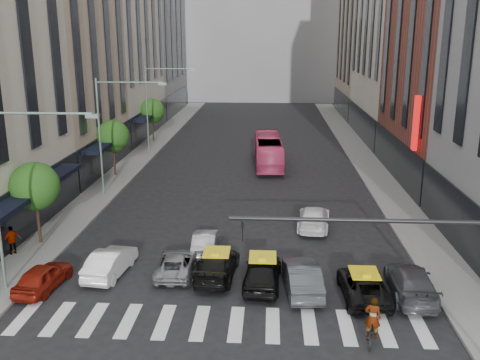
% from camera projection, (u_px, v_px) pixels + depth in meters
% --- Properties ---
extents(ground, '(160.00, 160.00, 0.00)m').
position_uv_depth(ground, '(219.00, 342.00, 22.04)').
color(ground, black).
rests_on(ground, ground).
extents(sidewalk_left, '(3.00, 96.00, 0.15)m').
position_uv_depth(sidewalk_left, '(130.00, 165.00, 51.54)').
color(sidewalk_left, slate).
rests_on(sidewalk_left, ground).
extents(sidewalk_right, '(3.00, 96.00, 0.15)m').
position_uv_depth(sidewalk_right, '(371.00, 168.00, 50.27)').
color(sidewalk_right, slate).
rests_on(sidewalk_right, ground).
extents(building_left_b, '(8.00, 16.00, 24.00)m').
position_uv_depth(building_left_b, '(55.00, 38.00, 46.77)').
color(building_left_b, tan).
rests_on(building_left_b, ground).
extents(building_left_d, '(8.00, 18.00, 30.00)m').
position_uv_depth(building_left_d, '(148.00, 16.00, 81.61)').
color(building_left_d, gray).
rests_on(building_left_d, ground).
extents(building_right_b, '(8.00, 18.00, 26.00)m').
position_uv_depth(building_right_b, '(456.00, 25.00, 43.67)').
color(building_right_b, brown).
rests_on(building_right_b, ground).
extents(building_right_d, '(8.00, 18.00, 28.00)m').
position_uv_depth(building_right_d, '(372.00, 22.00, 80.00)').
color(building_right_d, tan).
rests_on(building_right_d, ground).
extents(building_far, '(30.00, 10.00, 36.00)m').
position_uv_depth(building_far, '(262.00, 2.00, 99.14)').
color(building_far, gray).
rests_on(building_far, ground).
extents(tree_near, '(2.88, 2.88, 4.95)m').
position_uv_depth(tree_near, '(35.00, 186.00, 31.35)').
color(tree_near, black).
rests_on(tree_near, sidewalk_left).
extents(tree_mid, '(2.88, 2.88, 4.95)m').
position_uv_depth(tree_mid, '(113.00, 136.00, 46.76)').
color(tree_mid, black).
rests_on(tree_mid, sidewalk_left).
extents(tree_far, '(2.88, 2.88, 4.95)m').
position_uv_depth(tree_far, '(152.00, 111.00, 62.17)').
color(tree_far, black).
rests_on(tree_far, sidewalk_left).
extents(streetlamp_near, '(5.38, 0.25, 9.00)m').
position_uv_depth(streetlamp_near, '(12.00, 176.00, 24.89)').
color(streetlamp_near, gray).
rests_on(streetlamp_near, sidewalk_left).
extents(streetlamp_mid, '(5.38, 0.25, 9.00)m').
position_uv_depth(streetlamp_mid, '(111.00, 122.00, 40.29)').
color(streetlamp_mid, gray).
rests_on(streetlamp_mid, sidewalk_left).
extents(streetlamp_far, '(5.38, 0.25, 9.00)m').
position_uv_depth(streetlamp_far, '(156.00, 97.00, 55.70)').
color(streetlamp_far, gray).
rests_on(streetlamp_far, sidewalk_left).
extents(traffic_signal, '(10.10, 0.20, 6.00)m').
position_uv_depth(traffic_signal, '(426.00, 256.00, 19.47)').
color(traffic_signal, black).
rests_on(traffic_signal, ground).
extents(liberty_sign, '(0.30, 0.70, 4.00)m').
position_uv_depth(liberty_sign, '(416.00, 123.00, 39.02)').
color(liberty_sign, red).
rests_on(liberty_sign, ground).
extents(car_red, '(2.01, 4.03, 1.32)m').
position_uv_depth(car_red, '(43.00, 277.00, 26.51)').
color(car_red, maroon).
rests_on(car_red, ground).
extents(car_white_front, '(1.99, 4.42, 1.41)m').
position_uv_depth(car_white_front, '(110.00, 262.00, 28.12)').
color(car_white_front, white).
rests_on(car_white_front, ground).
extents(car_silver, '(2.03, 4.24, 1.17)m').
position_uv_depth(car_silver, '(176.00, 263.00, 28.22)').
color(car_silver, gray).
rests_on(car_silver, ground).
extents(taxi_left, '(2.29, 4.92, 1.39)m').
position_uv_depth(taxi_left, '(217.00, 265.00, 27.79)').
color(taxi_left, black).
rests_on(taxi_left, ground).
extents(taxi_center, '(2.06, 4.58, 1.53)m').
position_uv_depth(taxi_center, '(263.00, 272.00, 26.83)').
color(taxi_center, black).
rests_on(taxi_center, ground).
extents(car_grey_mid, '(1.96, 4.69, 1.51)m').
position_uv_depth(car_grey_mid, '(302.00, 277.00, 26.29)').
color(car_grey_mid, '#383B3F').
rests_on(car_grey_mid, ground).
extents(taxi_right, '(2.25, 4.61, 1.26)m').
position_uv_depth(taxi_right, '(364.00, 285.00, 25.66)').
color(taxi_right, black).
rests_on(taxi_right, ground).
extents(car_grey_curb, '(2.27, 5.06, 1.44)m').
position_uv_depth(car_grey_curb, '(411.00, 282.00, 25.79)').
color(car_grey_curb, '#404247').
rests_on(car_grey_curb, ground).
extents(car_row2_left, '(1.44, 3.80, 1.24)m').
position_uv_depth(car_row2_left, '(205.00, 242.00, 31.08)').
color(car_row2_left, '#AEADB3').
rests_on(car_row2_left, ground).
extents(car_row2_right, '(2.53, 5.01, 1.40)m').
position_uv_depth(car_row2_right, '(314.00, 217.00, 34.95)').
color(car_row2_right, white).
rests_on(car_row2_right, ground).
extents(bus, '(2.90, 10.45, 2.88)m').
position_uv_depth(bus, '(268.00, 151.00, 51.35)').
color(bus, '#E64377').
rests_on(bus, ground).
extents(motorcycle, '(0.99, 1.77, 0.88)m').
position_uv_depth(motorcycle, '(372.00, 333.00, 21.90)').
color(motorcycle, black).
rests_on(motorcycle, ground).
extents(rider, '(0.75, 0.59, 1.82)m').
position_uv_depth(rider, '(374.00, 304.00, 21.55)').
color(rider, gray).
rests_on(rider, motorcycle).
extents(pedestrian_far, '(1.00, 0.95, 1.67)m').
position_uv_depth(pedestrian_far, '(12.00, 240.00, 30.35)').
color(pedestrian_far, gray).
rests_on(pedestrian_far, sidewalk_left).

